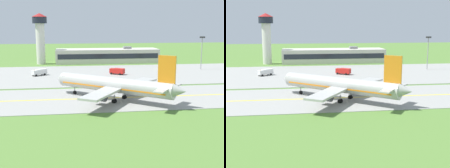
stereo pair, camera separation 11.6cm
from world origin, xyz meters
TOP-DOWN VIEW (x-y plane):
  - ground_plane at (0.00, 0.00)m, footprint 500.00×500.00m
  - taxiway_strip at (0.00, 0.00)m, footprint 240.00×28.00m
  - apron_pad at (10.00, 42.00)m, footprint 140.00×52.00m
  - taxiway_centreline at (0.00, 0.00)m, footprint 220.00×0.60m
  - airplane_lead at (-1.65, -2.54)m, footprint 32.89×29.53m
  - service_truck_fuel at (5.56, 39.79)m, footprint 6.09×5.11m
  - service_truck_catering at (-25.14, 41.30)m, footprint 5.98×5.32m
  - service_truck_pushback at (28.33, 48.01)m, footprint 3.58×6.33m
  - terminal_building at (6.53, 80.94)m, footprint 53.49×13.78m
  - control_tower at (-27.63, 78.76)m, footprint 7.60×7.60m
  - apron_light_mast at (44.67, 48.76)m, footprint 2.40×0.50m

SIDE VIEW (x-z plane):
  - ground_plane at x=0.00m, z-range 0.00..0.00m
  - taxiway_strip at x=0.00m, z-range 0.00..0.10m
  - apron_pad at x=10.00m, z-range 0.00..0.10m
  - taxiway_centreline at x=0.00m, z-range 0.10..0.11m
  - service_truck_fuel at x=5.56m, z-range 0.23..2.83m
  - service_truck_catering at x=-25.14m, z-range 0.23..2.83m
  - service_truck_pushback at x=28.33m, z-range 0.23..2.83m
  - terminal_building at x=6.53m, z-range -0.58..7.77m
  - airplane_lead at x=-1.65m, z-range -2.22..10.48m
  - apron_light_mast at x=44.67m, z-range 1.98..16.68m
  - control_tower at x=-27.63m, z-range 2.68..28.05m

